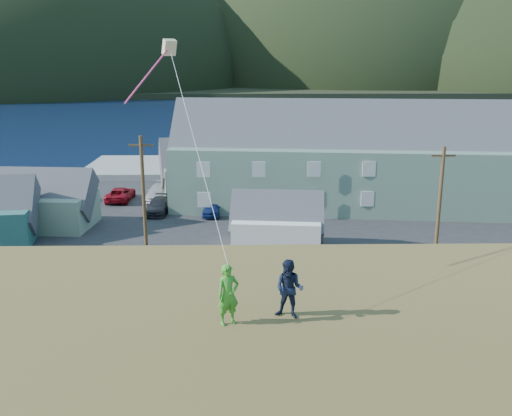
{
  "coord_description": "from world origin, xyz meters",
  "views": [
    {
      "loc": [
        1.88,
        -34.97,
        14.77
      ],
      "look_at": [
        2.27,
        -12.56,
        8.8
      ],
      "focal_mm": 40.0,
      "sensor_mm": 36.0,
      "label": 1
    }
  ],
  "objects": [
    {
      "name": "shed_white",
      "position": [
        4.27,
        7.42,
        2.21
      ],
      "size": [
        7.61,
        5.44,
        5.7
      ],
      "rotation": [
        0.0,
        0.0,
        -0.1
      ],
      "color": "white",
      "rests_on": "waterfront_lot"
    },
    {
      "name": "shed_palegreen_far",
      "position": [
        -1.5,
        25.56,
        2.97
      ],
      "size": [
        12.62,
        8.7,
        7.8
      ],
      "rotation": [
        0.0,
        0.0,
        0.2
      ],
      "color": "slate",
      "rests_on": "waterfront_lot"
    },
    {
      "name": "kite_flyer_navy",
      "position": [
        3.14,
        -19.3,
        8.1
      ],
      "size": [
        1.05,
        0.93,
        1.8
      ],
      "primitive_type": "imported",
      "rotation": [
        0.0,
        0.0,
        -0.33
      ],
      "color": "#121A31",
      "rests_on": "hillside"
    },
    {
      "name": "lodge",
      "position": [
        13.01,
        20.81,
        4.97
      ],
      "size": [
        37.7,
        14.21,
        12.94
      ],
      "rotation": [
        0.0,
        0.0,
        -0.11
      ],
      "color": "slate",
      "rests_on": "waterfront_lot"
    },
    {
      "name": "grass_strip",
      "position": [
        0.0,
        -2.0,
        0.05
      ],
      "size": [
        110.0,
        8.0,
        0.1
      ],
      "primitive_type": "cube",
      "color": "#4C3D19",
      "rests_on": "ground"
    },
    {
      "name": "ground",
      "position": [
        0.0,
        0.0,
        0.0
      ],
      "size": [
        900.0,
        900.0,
        0.0
      ],
      "primitive_type": "plane",
      "color": "#0A1638",
      "rests_on": "ground"
    },
    {
      "name": "waterfront_lot",
      "position": [
        0.0,
        17.0,
        0.06
      ],
      "size": [
        72.0,
        36.0,
        0.12
      ],
      "primitive_type": "cube",
      "color": "#28282B",
      "rests_on": "ground"
    },
    {
      "name": "far_hills",
      "position": [
        35.59,
        279.38,
        2.0
      ],
      "size": [
        760.0,
        265.0,
        143.0
      ],
      "color": "black",
      "rests_on": "ground"
    },
    {
      "name": "kite_flyer_green",
      "position": [
        1.34,
        -19.7,
        8.11
      ],
      "size": [
        0.79,
        0.68,
        1.82
      ],
      "primitive_type": "imported",
      "rotation": [
        0.0,
        0.0,
        0.44
      ],
      "color": "#389227",
      "rests_on": "hillside"
    },
    {
      "name": "utility_poles",
      "position": [
        -3.51,
        1.5,
        4.83
      ],
      "size": [
        34.49,
        0.24,
        9.74
      ],
      "color": "#47331E",
      "rests_on": "waterfront_lot"
    },
    {
      "name": "kite_rig",
      "position": [
        -0.94,
        -13.84,
        14.86
      ],
      "size": [
        1.75,
        3.38,
        8.92
      ],
      "color": "beige",
      "rests_on": "ground"
    },
    {
      "name": "far_shore",
      "position": [
        0.0,
        330.0,
        1.0
      ],
      "size": [
        900.0,
        320.0,
        2.0
      ],
      "primitive_type": "cube",
      "color": "black",
      "rests_on": "ground"
    },
    {
      "name": "wharf",
      "position": [
        -6.0,
        40.0,
        0.45
      ],
      "size": [
        26.0,
        14.0,
        0.9
      ],
      "primitive_type": "cube",
      "color": "gray",
      "rests_on": "ground"
    },
    {
      "name": "shed_palegreen_near",
      "position": [
        -16.01,
        13.9,
        2.43
      ],
      "size": [
        9.27,
        6.26,
        6.41
      ],
      "rotation": [
        0.0,
        0.0,
        -0.09
      ],
      "color": "gray",
      "rests_on": "waterfront_lot"
    },
    {
      "name": "parked_cars",
      "position": [
        -9.16,
        21.21,
        0.85
      ],
      "size": [
        22.41,
        11.88,
        1.58
      ],
      "color": "gray",
      "rests_on": "waterfront_lot"
    }
  ]
}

